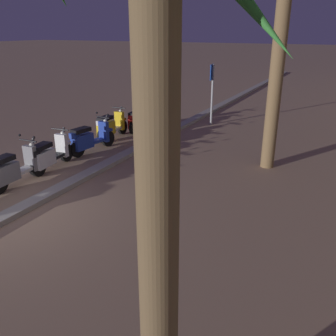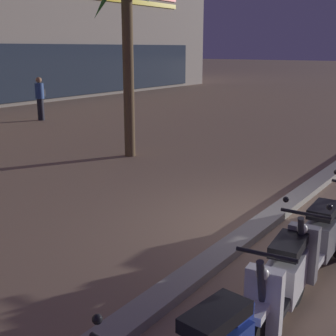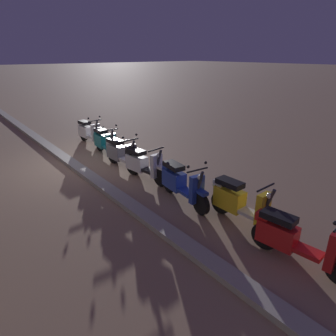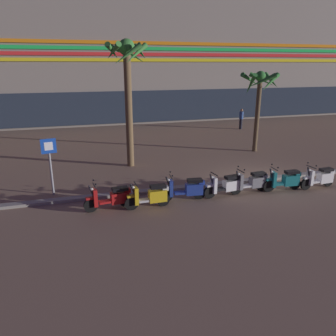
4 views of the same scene
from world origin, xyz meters
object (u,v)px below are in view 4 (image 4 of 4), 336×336
Objects in this scene: scooter_red_gap_after_mid at (112,198)px; crossing_sign at (50,160)px; scooter_blue_lead_nearest at (187,189)px; scooter_white_tail_end at (226,185)px; scooter_yellow_mid_centre at (151,196)px; palm_tree_mid_walkway at (127,73)px; palm_tree_near_sign at (260,90)px; scooter_white_last_in_row at (320,178)px; scooter_grey_mid_rear at (252,182)px; scooter_teal_far_back at (285,180)px; pedestrian_window_shopping at (241,118)px.

crossing_sign is (-2.20, 2.08, 1.06)m from scooter_red_gap_after_mid.
scooter_blue_lead_nearest is 5.67m from crossing_sign.
scooter_yellow_mid_centre is at bearing -174.83° from scooter_white_tail_end.
scooter_blue_lead_nearest is at bearing -75.51° from palm_tree_mid_walkway.
palm_tree_mid_walkway is at bearing -173.66° from palm_tree_near_sign.
scooter_red_gap_after_mid and scooter_white_last_in_row have the same top height.
palm_tree_near_sign reaches higher than scooter_white_last_in_row.
scooter_teal_far_back is at bearing -7.44° from scooter_grey_mid_rear.
palm_tree_near_sign is (5.03, 6.19, 3.34)m from scooter_white_tail_end.
pedestrian_window_shopping reaches higher than scooter_grey_mid_rear.
scooter_grey_mid_rear is at bearing 4.04° from scooter_yellow_mid_centre.
palm_tree_near_sign reaches higher than crossing_sign.
pedestrian_window_shopping is (10.96, 13.38, 0.44)m from scooter_yellow_mid_centre.
crossing_sign is at bearing 146.81° from scooter_yellow_mid_centre.
scooter_red_gap_after_mid is at bearing 178.61° from scooter_teal_far_back.
scooter_yellow_mid_centre is at bearing -11.86° from scooter_red_gap_after_mid.
pedestrian_window_shopping is at bearing 63.60° from scooter_grey_mid_rear.
scooter_blue_lead_nearest is at bearing -125.76° from pedestrian_window_shopping.
scooter_white_last_in_row is 11.58m from crossing_sign.
palm_tree_near_sign reaches higher than scooter_white_tail_end.
scooter_grey_mid_rear is at bearing -50.88° from palm_tree_mid_walkway.
scooter_white_last_in_row is at bearing -2.10° from scooter_red_gap_after_mid.
crossing_sign is at bearing 136.67° from scooter_red_gap_after_mid.
palm_tree_mid_walkway is (-7.46, 5.62, 4.34)m from scooter_white_last_in_row.
pedestrian_window_shopping is at bearing 50.69° from scooter_yellow_mid_centre.
scooter_white_tail_end is 7.26m from crossing_sign.
pedestrian_window_shopping is (9.41, 13.07, 0.44)m from scooter_blue_lead_nearest.
scooter_yellow_mid_centre is 0.94× the size of scooter_blue_lead_nearest.
scooter_teal_far_back is at bearing -109.90° from palm_tree_near_sign.
palm_tree_near_sign is at bearing 32.53° from scooter_red_gap_after_mid.
scooter_teal_far_back is 14.18m from pedestrian_window_shopping.
scooter_white_last_in_row reaches higher than scooter_white_tail_end.
scooter_white_last_in_row is 0.74× the size of crossing_sign.
scooter_red_gap_after_mid is 2.98m from scooter_blue_lead_nearest.
scooter_grey_mid_rear is (4.47, 0.32, -0.01)m from scooter_yellow_mid_centre.
palm_tree_mid_walkway is at bearing 142.99° from scooter_white_last_in_row.
scooter_red_gap_after_mid is 0.38× the size of palm_tree_near_sign.
scooter_red_gap_after_mid reaches higher than scooter_white_tail_end.
scooter_yellow_mid_centre is 1.04× the size of pedestrian_window_shopping.
scooter_red_gap_after_mid is at bearing 168.14° from scooter_yellow_mid_centre.
scooter_grey_mid_rear is at bearing 173.75° from scooter_white_last_in_row.
scooter_blue_lead_nearest is 0.78× the size of crossing_sign.
pedestrian_window_shopping is at bearing 68.68° from palm_tree_near_sign.
scooter_blue_lead_nearest is 1.05× the size of scooter_grey_mid_rear.
palm_tree_near_sign reaches higher than scooter_grey_mid_rear.
crossing_sign is (-5.18, 2.07, 1.04)m from scooter_blue_lead_nearest.
pedestrian_window_shopping is at bearing 69.36° from scooter_teal_far_back.
palm_tree_near_sign is (8.27, 6.49, 3.32)m from scooter_yellow_mid_centre.
scooter_white_last_in_row is at bearing -37.01° from palm_tree_mid_walkway.
scooter_white_tail_end is at bearing -0.10° from scooter_red_gap_after_mid.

